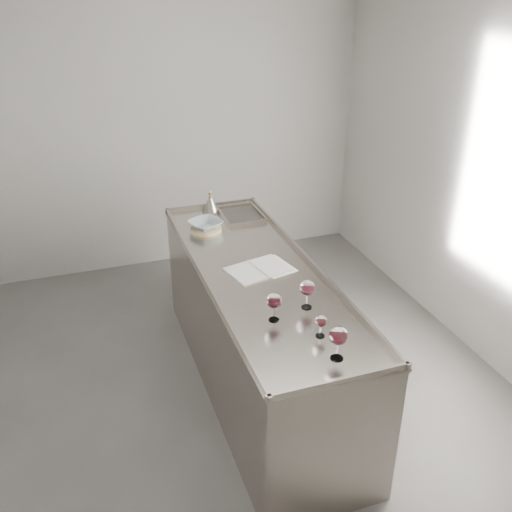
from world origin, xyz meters
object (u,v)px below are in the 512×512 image
object	(u,v)px
wine_funnel	(211,205)
wine_glass_right	(338,336)
wine_glass_middle	(307,289)
ceramic_bowl	(206,224)
notebook	(258,269)
wine_glass_left	(274,301)
counter	(258,331)
wine_glass_small	(321,322)

from	to	relation	value
wine_funnel	wine_glass_right	bearing A→B (deg)	-87.26
wine_glass_right	wine_funnel	size ratio (longest dim) A/B	0.92
wine_glass_middle	ceramic_bowl	xyz separation A→B (m)	(-0.28, 1.25, -0.08)
wine_funnel	wine_glass_middle	bearing A→B (deg)	-84.59
notebook	ceramic_bowl	distance (m)	0.75
wine_glass_left	wine_funnel	distance (m)	1.66
notebook	wine_glass_left	bearing A→B (deg)	-114.19
wine_glass_middle	notebook	distance (m)	0.55
counter	wine_glass_left	distance (m)	0.83
counter	wine_glass_middle	size ratio (longest dim) A/B	13.58
counter	wine_glass_left	size ratio (longest dim) A/B	14.01
wine_glass_middle	ceramic_bowl	size ratio (longest dim) A/B	0.75
notebook	ceramic_bowl	xyz separation A→B (m)	(-0.17, 0.73, 0.04)
wine_glass_small	notebook	world-z (taller)	wine_glass_small
wine_glass_right	wine_glass_left	bearing A→B (deg)	112.09
wine_glass_right	counter	bearing A→B (deg)	93.89
wine_glass_left	wine_funnel	size ratio (longest dim) A/B	0.84
wine_glass_left	wine_glass_small	bearing A→B (deg)	-51.72
wine_glass_middle	wine_glass_right	xyz separation A→B (m)	(-0.05, -0.50, 0.01)
notebook	ceramic_bowl	world-z (taller)	ceramic_bowl
counter	wine_glass_right	xyz separation A→B (m)	(0.07, -1.01, 0.60)
ceramic_bowl	wine_funnel	distance (m)	0.36
wine_glass_right	wine_glass_middle	bearing A→B (deg)	84.17
notebook	ceramic_bowl	size ratio (longest dim) A/B	1.85
wine_funnel	wine_glass_left	bearing A→B (deg)	-92.66
ceramic_bowl	wine_glass_small	bearing A→B (deg)	-81.37
wine_glass_middle	wine_funnel	xyz separation A→B (m)	(-0.15, 1.59, -0.06)
wine_funnel	counter	bearing A→B (deg)	-88.33
wine_glass_left	ceramic_bowl	world-z (taller)	wine_glass_left
wine_glass_left	wine_glass_middle	xyz separation A→B (m)	(0.23, 0.06, 0.00)
wine_glass_left	wine_glass_right	distance (m)	0.47
notebook	ceramic_bowl	bearing A→B (deg)	89.58
wine_glass_left	notebook	distance (m)	0.61
counter	wine_glass_left	xyz separation A→B (m)	(-0.11, -0.57, 0.59)
counter	wine_glass_right	bearing A→B (deg)	-86.11
counter	notebook	xyz separation A→B (m)	(0.00, 0.01, 0.47)
wine_glass_middle	notebook	xyz separation A→B (m)	(-0.11, 0.53, -0.12)
wine_glass_left	ceramic_bowl	bearing A→B (deg)	92.35
wine_glass_small	wine_funnel	bearing A→B (deg)	93.14
wine_glass_small	ceramic_bowl	size ratio (longest dim) A/B	0.55
wine_glass_right	ceramic_bowl	bearing A→B (deg)	97.51
notebook	wine_glass_right	bearing A→B (deg)	-99.76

